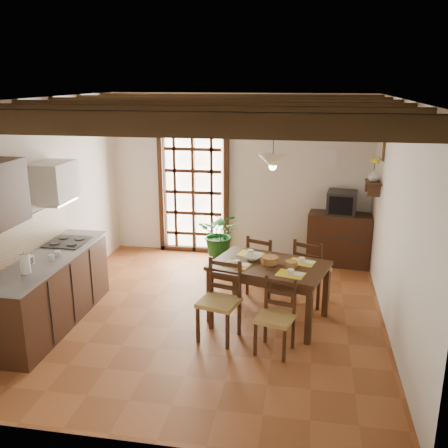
% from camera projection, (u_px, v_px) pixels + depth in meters
% --- Properties ---
extents(ground_plane, '(5.00, 5.00, 0.00)m').
position_uv_depth(ground_plane, '(212.00, 314.00, 6.66)').
color(ground_plane, brown).
extents(room_shell, '(4.52, 5.02, 2.81)m').
position_uv_depth(room_shell, '(210.00, 181.00, 6.15)').
color(room_shell, silver).
rests_on(room_shell, ground_plane).
extents(ceiling_beams, '(4.50, 4.34, 0.20)m').
position_uv_depth(ceiling_beams, '(210.00, 108.00, 5.90)').
color(ceiling_beams, black).
rests_on(ceiling_beams, room_shell).
extents(french_door, '(1.26, 0.11, 2.32)m').
position_uv_depth(french_door, '(194.00, 188.00, 8.77)').
color(french_door, white).
rests_on(french_door, ground_plane).
extents(kitchen_counter, '(0.64, 2.25, 1.38)m').
position_uv_depth(kitchen_counter, '(50.00, 290.00, 6.28)').
color(kitchen_counter, '#321B0F').
rests_on(kitchen_counter, ground_plane).
extents(range_hood, '(0.38, 0.60, 0.54)m').
position_uv_depth(range_hood, '(55.00, 182.00, 6.46)').
color(range_hood, white).
rests_on(range_hood, room_shell).
extents(counter_items, '(0.50, 1.43, 0.25)m').
position_uv_depth(counter_items, '(50.00, 251.00, 6.23)').
color(counter_items, black).
rests_on(counter_items, kitchen_counter).
extents(dining_table, '(1.61, 1.26, 0.77)m').
position_uv_depth(dining_table, '(269.00, 271.00, 6.35)').
color(dining_table, '#382112').
rests_on(dining_table, ground_plane).
extents(chair_near_left, '(0.54, 0.52, 0.97)m').
position_uv_depth(chair_near_left, '(219.00, 315.00, 5.98)').
color(chair_near_left, '#A68646').
rests_on(chair_near_left, ground_plane).
extents(chair_near_right, '(0.48, 0.47, 0.86)m').
position_uv_depth(chair_near_right, '(275.00, 330.00, 5.69)').
color(chair_near_right, '#A68646').
rests_on(chair_near_right, ground_plane).
extents(chair_far_left, '(0.53, 0.52, 0.89)m').
position_uv_depth(chair_far_left, '(263.00, 275.00, 7.24)').
color(chair_far_left, '#A68646').
rests_on(chair_far_left, ground_plane).
extents(chair_far_right, '(0.57, 0.56, 0.95)m').
position_uv_depth(chair_far_right, '(311.00, 283.00, 6.94)').
color(chair_far_right, '#A68646').
rests_on(chair_far_right, ground_plane).
extents(table_setting, '(1.03, 0.69, 0.10)m').
position_uv_depth(table_setting, '(270.00, 260.00, 6.31)').
color(table_setting, yellow).
rests_on(table_setting, dining_table).
extents(table_bowl, '(0.27, 0.27, 0.05)m').
position_uv_depth(table_bowl, '(253.00, 258.00, 6.47)').
color(table_bowl, white).
rests_on(table_bowl, dining_table).
extents(sideboard, '(1.08, 0.57, 0.88)m').
position_uv_depth(sideboard, '(339.00, 239.00, 8.36)').
color(sideboard, '#321B0F').
rests_on(sideboard, ground_plane).
extents(crt_tv, '(0.51, 0.48, 0.40)m').
position_uv_depth(crt_tv, '(342.00, 203.00, 8.17)').
color(crt_tv, black).
rests_on(crt_tv, sideboard).
extents(fuse_box, '(0.25, 0.03, 0.32)m').
position_uv_depth(fuse_box, '(329.00, 159.00, 8.27)').
color(fuse_box, white).
rests_on(fuse_box, room_shell).
extents(plant_pot, '(0.35, 0.35, 0.21)m').
position_uv_depth(plant_pot, '(220.00, 259.00, 8.38)').
color(plant_pot, maroon).
rests_on(plant_pot, ground_plane).
extents(potted_plant, '(1.80, 1.55, 1.97)m').
position_uv_depth(potted_plant, '(220.00, 233.00, 8.25)').
color(potted_plant, '#144C19').
rests_on(potted_plant, ground_plane).
extents(wall_shelf, '(0.20, 0.42, 0.20)m').
position_uv_depth(wall_shelf, '(373.00, 185.00, 7.40)').
color(wall_shelf, '#321B0F').
rests_on(wall_shelf, room_shell).
extents(shelf_vase, '(0.15, 0.15, 0.15)m').
position_uv_depth(shelf_vase, '(374.00, 176.00, 7.36)').
color(shelf_vase, '#B2BFB2').
rests_on(shelf_vase, wall_shelf).
extents(shelf_flowers, '(0.14, 0.14, 0.36)m').
position_uv_depth(shelf_flowers, '(375.00, 162.00, 7.30)').
color(shelf_flowers, yellow).
rests_on(shelf_flowers, shelf_vase).
extents(framed_picture, '(0.03, 0.32, 0.32)m').
position_uv_depth(framed_picture, '(382.00, 149.00, 7.23)').
color(framed_picture, brown).
rests_on(framed_picture, room_shell).
extents(pendant_lamp, '(0.36, 0.36, 0.84)m').
position_uv_depth(pendant_lamp, '(273.00, 160.00, 6.05)').
color(pendant_lamp, black).
rests_on(pendant_lamp, room_shell).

